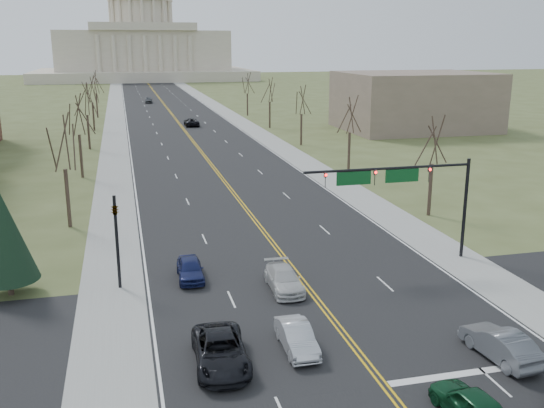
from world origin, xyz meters
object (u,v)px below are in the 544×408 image
car_nb_inner_lead (471,405)px  car_sb_inner_lead (297,337)px  car_far_sb (149,100)px  car_sb_inner_second (284,279)px  car_sb_outer_second (190,269)px  car_far_nb (191,122)px  car_nb_outer_lead (500,344)px  signal_left (116,232)px  signal_mast (401,183)px  car_sb_outer_lead (221,351)px

car_nb_inner_lead → car_sb_inner_lead: car_nb_inner_lead is taller
car_far_sb → car_sb_inner_second: bearing=-86.9°
car_sb_outer_second → car_far_nb: bearing=84.9°
car_nb_inner_lead → car_nb_outer_lead: bearing=-140.5°
signal_left → car_nb_outer_lead: size_ratio=1.30×
car_nb_outer_lead → car_sb_outer_second: size_ratio=1.13×
car_sb_outer_second → car_far_sb: 124.07m
signal_mast → car_far_sb: size_ratio=2.60×
car_nb_inner_lead → signal_left: bearing=-57.8°
car_nb_inner_lead → car_sb_outer_second: 20.44m
signal_mast → car_sb_outer_lead: (-14.31, -10.99, -5.01)m
car_sb_inner_second → car_sb_outer_second: (-5.48, 3.18, 0.02)m
signal_left → signal_mast: bearing=-0.0°
car_sb_outer_lead → car_far_sb: car_far_sb is taller
signal_left → car_sb_inner_lead: 13.81m
signal_left → car_sb_outer_lead: signal_left is taller
signal_mast → car_sb_inner_second: size_ratio=2.60×
car_sb_inner_second → car_sb_outer_second: size_ratio=1.14×
signal_mast → car_sb_inner_second: 10.69m
signal_mast → car_nb_inner_lead: signal_mast is taller
car_far_nb → signal_left: bearing=80.0°
signal_mast → car_sb_outer_lead: bearing=-142.5°
signal_mast → car_far_nb: signal_mast is taller
signal_mast → car_nb_outer_lead: 14.54m
car_nb_outer_lead → car_far_sb: car_far_sb is taller
car_sb_outer_lead → car_far_nb: bearing=86.7°
car_sb_inner_lead → car_far_sb: size_ratio=0.87×
car_nb_inner_lead → car_sb_inner_lead: bearing=-60.4°
car_sb_outer_lead → car_sb_outer_second: (-0.15, 11.37, -0.05)m
signal_left → car_nb_inner_lead: bearing=-52.1°
car_sb_inner_second → car_sb_outer_lead: bearing=-121.4°
car_sb_inner_lead → car_sb_outer_second: 11.52m
car_nb_outer_lead → car_sb_outer_lead: size_ratio=0.86×
signal_left → car_far_nb: 77.62m
car_sb_outer_lead → car_nb_inner_lead: bearing=-34.1°
car_nb_inner_lead → signal_mast: bearing=-111.7°
signal_left → car_far_nb: bearing=80.1°
signal_left → car_nb_outer_lead: signal_left is taller
car_nb_inner_lead → car_sb_inner_second: (-3.86, 15.00, -0.04)m
signal_left → car_sb_inner_second: (9.96, -2.80, -3.03)m
car_nb_inner_lead → car_sb_inner_second: car_nb_inner_lead is taller
signal_left → car_far_sb: signal_left is taller
car_sb_outer_second → car_nb_outer_lead: bearing=-44.5°
car_nb_outer_lead → signal_mast: bearing=-99.8°
signal_mast → car_nb_outer_lead: bearing=-94.1°
signal_mast → signal_left: size_ratio=2.02×
signal_mast → car_nb_inner_lead: (-5.12, -17.79, -5.03)m
car_sb_outer_second → car_far_nb: size_ratio=0.76×
car_sb_outer_lead → car_far_nb: car_sb_outer_lead is taller
car_nb_outer_lead → signal_left: bearing=-42.9°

